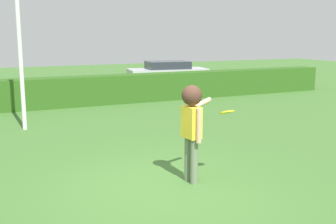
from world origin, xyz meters
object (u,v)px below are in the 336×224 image
(person, at_px, (192,119))
(parked_car_silver, at_px, (168,72))
(lamppost, at_px, (18,23))
(frisbee, at_px, (227,112))

(person, relative_size, parked_car_silver, 0.41)
(parked_car_silver, bearing_deg, lamppost, -135.63)
(person, distance_m, frisbee, 0.67)
(lamppost, bearing_deg, parked_car_silver, 44.37)
(lamppost, xyz_separation_m, parked_car_silver, (8.35, 8.16, -2.31))
(lamppost, relative_size, parked_car_silver, 1.22)
(frisbee, xyz_separation_m, parked_car_silver, (5.45, 14.18, -0.60))
(frisbee, distance_m, lamppost, 6.89)
(person, bearing_deg, parked_car_silver, 66.53)
(person, xyz_separation_m, parked_car_silver, (6.09, 14.03, -0.49))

